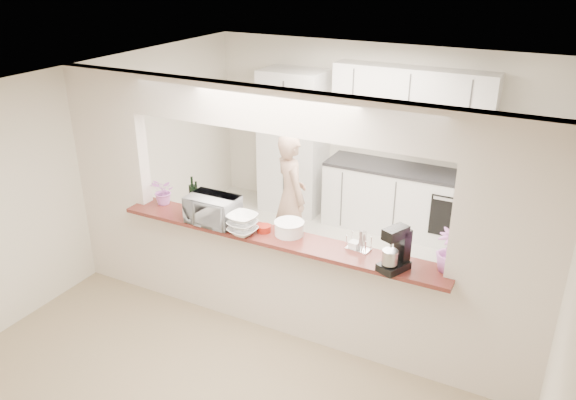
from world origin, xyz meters
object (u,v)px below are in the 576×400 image
Objects in this scene: refrigerator at (530,197)px; stand_mixer at (396,251)px; person at (291,197)px; toaster_oven at (213,210)px.

refrigerator is 2.95m from stand_mixer.
refrigerator is at bearing -114.21° from person.
person is at bearing 86.16° from toaster_oven.
stand_mixer is at bearing -1.71° from toaster_oven.
refrigerator is at bearing 72.99° from stand_mixer.
refrigerator is at bearing 44.73° from toaster_oven.
toaster_oven is at bearing -135.16° from refrigerator.
stand_mixer is 0.25× the size of person.
person is (0.10, 1.53, -0.43)m from toaster_oven.
stand_mixer is at bearing -107.01° from refrigerator.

